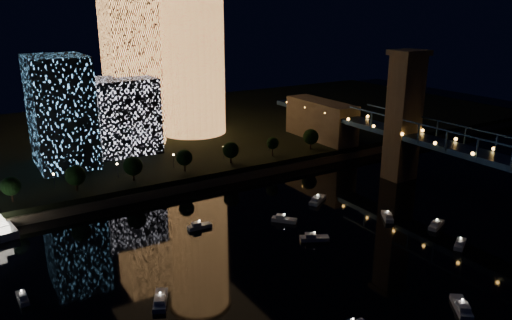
{
  "coord_description": "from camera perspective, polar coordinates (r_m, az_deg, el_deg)",
  "views": [
    {
      "loc": [
        -80.79,
        -80.43,
        65.62
      ],
      "look_at": [
        1.72,
        55.0,
        16.36
      ],
      "focal_mm": 35.0,
      "sensor_mm": 36.0,
      "label": 1
    }
  ],
  "objects": [
    {
      "name": "ground",
      "position": [
        131.53,
        12.23,
        -13.11
      ],
      "size": [
        520.0,
        520.0,
        0.0
      ],
      "primitive_type": "plane",
      "color": "black",
      "rests_on": "ground"
    },
    {
      "name": "tower_cylindrical",
      "position": [
        245.33,
        -7.51,
        13.47
      ],
      "size": [
        34.0,
        34.0,
        89.82
      ],
      "color": "#FFA251",
      "rests_on": "far_bank"
    },
    {
      "name": "esplanade_trees",
      "position": [
        183.89,
        -14.4,
        -0.76
      ],
      "size": [
        166.8,
        6.98,
        8.99
      ],
      "color": "black",
      "rests_on": "far_bank"
    },
    {
      "name": "street_lamps",
      "position": [
        189.26,
        -15.57,
        -0.8
      ],
      "size": [
        132.7,
        0.7,
        5.65
      ],
      "color": "black",
      "rests_on": "far_bank"
    },
    {
      "name": "tower_rectangular",
      "position": [
        232.12,
        -14.03,
        9.96
      ],
      "size": [
        20.86,
        20.86,
        66.37
      ],
      "primitive_type": "cube",
      "color": "#FFA251",
      "rests_on": "far_bank"
    },
    {
      "name": "midrise_blocks",
      "position": [
        207.92,
        -23.66,
        3.7
      ],
      "size": [
        105.31,
        36.36,
        42.81
      ],
      "color": "white",
      "rests_on": "far_bank"
    },
    {
      "name": "motorboats",
      "position": [
        138.78,
        6.52,
        -10.71
      ],
      "size": [
        120.46,
        76.41,
        2.78
      ],
      "color": "silver",
      "rests_on": "ground"
    },
    {
      "name": "seawall",
      "position": [
        192.41,
        -4.63,
        -2.27
      ],
      "size": [
        420.0,
        6.0,
        3.0
      ],
      "primitive_type": "cube",
      "color": "#6B5E4C",
      "rests_on": "ground"
    },
    {
      "name": "far_bank",
      "position": [
        261.38,
        -12.41,
        2.87
      ],
      "size": [
        420.0,
        160.0,
        5.0
      ],
      "primitive_type": "cube",
      "color": "black",
      "rests_on": "ground"
    }
  ]
}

